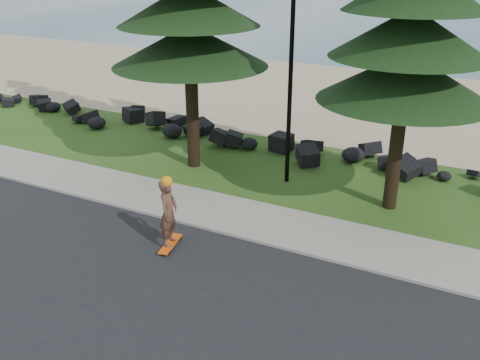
# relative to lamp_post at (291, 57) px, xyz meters

# --- Properties ---
(ground) EXTENTS (160.00, 160.00, 0.00)m
(ground) POSITION_rel_lamp_post_xyz_m (0.00, -3.20, -4.13)
(ground) COLOR #294F18
(ground) RESTS_ON ground
(road) EXTENTS (160.00, 7.00, 0.02)m
(road) POSITION_rel_lamp_post_xyz_m (0.00, -7.70, -4.12)
(road) COLOR black
(road) RESTS_ON ground
(kerb) EXTENTS (160.00, 0.20, 0.10)m
(kerb) POSITION_rel_lamp_post_xyz_m (0.00, -4.10, -4.08)
(kerb) COLOR gray
(kerb) RESTS_ON ground
(sidewalk) EXTENTS (160.00, 2.00, 0.08)m
(sidewalk) POSITION_rel_lamp_post_xyz_m (0.00, -3.00, -4.09)
(sidewalk) COLOR gray
(sidewalk) RESTS_ON ground
(beach_sand) EXTENTS (160.00, 15.00, 0.01)m
(beach_sand) POSITION_rel_lamp_post_xyz_m (0.00, 11.30, -4.13)
(beach_sand) COLOR tan
(beach_sand) RESTS_ON ground
(ocean) EXTENTS (160.00, 58.00, 0.01)m
(ocean) POSITION_rel_lamp_post_xyz_m (0.00, 47.80, -4.13)
(ocean) COLOR #3F6778
(ocean) RESTS_ON ground
(seawall_boulders) EXTENTS (60.00, 2.40, 1.10)m
(seawall_boulders) POSITION_rel_lamp_post_xyz_m (0.00, 2.40, -4.13)
(seawall_boulders) COLOR black
(seawall_boulders) RESTS_ON ground
(lamp_post) EXTENTS (0.25, 0.14, 8.14)m
(lamp_post) POSITION_rel_lamp_post_xyz_m (0.00, 0.00, 0.00)
(lamp_post) COLOR black
(lamp_post) RESTS_ON ground
(skateboarder) EXTENTS (0.55, 1.10, 2.00)m
(skateboarder) POSITION_rel_lamp_post_xyz_m (-1.05, -5.38, -3.13)
(skateboarder) COLOR #F04F0E
(skateboarder) RESTS_ON ground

